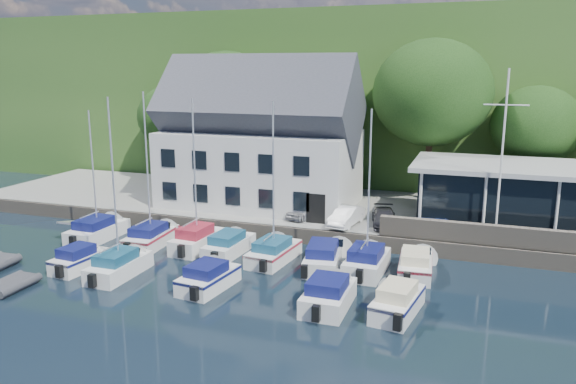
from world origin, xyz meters
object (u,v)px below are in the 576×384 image
object	(u,v)px
boat_r1_2	(195,174)
boat_r1_4	(273,190)
car_blue	(439,218)
boat_r1_7	(416,262)
dinghy_1	(11,283)
boat_r1_5	(324,254)
boat_r1_6	(369,189)
boat_r2_0	(79,257)
boat_r2_3	(329,292)
club_pavilion	(517,196)
flagpole	(502,158)
boat_r2_4	(398,298)
boat_r1_0	(93,172)
car_dgrey	(384,218)
boat_r2_1	(114,197)
car_silver	(305,210)
boat_r1_1	(148,178)
car_white	(346,216)
boat_r1_3	(229,243)
harbor_building	(261,147)
boat_r2_2	(208,275)

from	to	relation	value
boat_r1_2	boat_r1_4	bearing A→B (deg)	-1.72
car_blue	boat_r1_7	xyz separation A→B (m)	(-0.71, -6.03, -1.00)
dinghy_1	car_blue	bearing A→B (deg)	36.53
boat_r1_7	boat_r1_5	bearing A→B (deg)	-178.42
boat_r1_7	boat_r1_6	bearing A→B (deg)	-170.68
car_blue	boat_r1_5	distance (m)	8.83
car_blue	boat_r1_5	world-z (taller)	car_blue
boat_r1_6	boat_r1_7	xyz separation A→B (m)	(2.59, 0.64, -4.03)
boat_r2_0	boat_r2_3	world-z (taller)	boat_r2_3
club_pavilion	boat_r1_7	xyz separation A→B (m)	(-5.39, -8.17, -2.36)
flagpole	boat_r2_4	size ratio (longest dim) A/B	1.86
boat_r1_0	boat_r2_0	xyz separation A→B (m)	(2.68, -5.11, -3.81)
car_dgrey	boat_r2_1	size ratio (longest dim) A/B	0.42
boat_r1_6	flagpole	bearing A→B (deg)	37.20
car_silver	dinghy_1	distance (m)	18.56
boat_r1_1	car_dgrey	bearing A→B (deg)	20.08
boat_r2_3	dinghy_1	size ratio (longest dim) A/B	1.92
boat_r2_1	boat_r1_2	bearing A→B (deg)	71.02
car_silver	car_dgrey	bearing A→B (deg)	12.20
boat_r1_5	boat_r1_7	bearing A→B (deg)	-2.07
car_white	boat_r1_2	xyz separation A→B (m)	(-8.33, -4.99, 3.19)
boat_r1_3	boat_r2_0	size ratio (longest dim) A/B	1.24
harbor_building	car_blue	size ratio (longest dim) A/B	3.54
boat_r1_5	dinghy_1	bearing A→B (deg)	-157.66
boat_r1_3	boat_r2_4	world-z (taller)	boat_r2_4
club_pavilion	boat_r2_1	bearing A→B (deg)	-146.40
car_white	dinghy_1	world-z (taller)	car_white
harbor_building	boat_r1_6	bearing A→B (deg)	-42.92
boat_r1_6	boat_r2_2	xyz separation A→B (m)	(-7.23, -4.96, -4.01)
boat_r1_0	boat_r1_1	distance (m)	4.14
boat_r1_3	boat_r1_2	bearing A→B (deg)	-178.47
boat_r1_6	car_blue	bearing A→B (deg)	65.39
car_dgrey	boat_r1_3	distance (m)	10.31
harbor_building	club_pavilion	size ratio (longest dim) A/B	1.09
car_dgrey	boat_r1_5	size ratio (longest dim) A/B	0.57
car_silver	boat_r1_7	world-z (taller)	car_silver
boat_r2_3	boat_r1_3	bearing A→B (deg)	144.18
club_pavilion	boat_r2_4	size ratio (longest dim) A/B	2.43
car_silver	boat_r2_0	distance (m)	14.90
club_pavilion	boat_r2_3	distance (m)	16.66
club_pavilion	car_dgrey	size ratio (longest dim) A/B	3.53
boat_r1_0	boat_r1_7	xyz separation A→B (m)	(20.69, 0.33, -3.82)
car_white	car_dgrey	size ratio (longest dim) A/B	1.00
boat_r1_3	boat_r2_0	world-z (taller)	boat_r2_0
boat_r1_2	dinghy_1	world-z (taller)	boat_r1_2
boat_r2_2	boat_r2_3	world-z (taller)	boat_r2_3
car_silver	boat_r1_7	size ratio (longest dim) A/B	0.56
car_white	car_blue	xyz separation A→B (m)	(5.78, 1.16, 0.08)
harbor_building	car_blue	world-z (taller)	harbor_building
car_dgrey	boat_r2_2	world-z (taller)	car_dgrey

